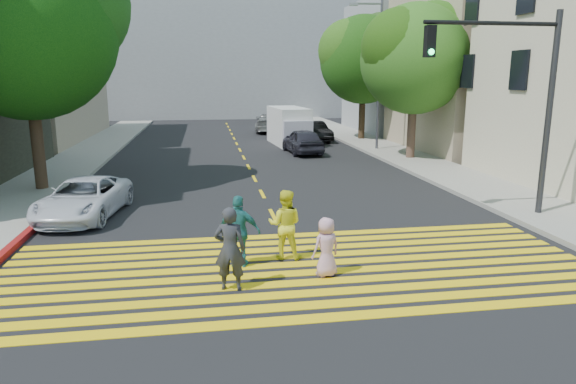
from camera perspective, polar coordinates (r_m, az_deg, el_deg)
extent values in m
plane|color=black|center=(10.58, 2.65, -10.96)|extent=(120.00, 120.00, 0.00)
cube|color=gray|center=(32.41, -20.71, 4.43)|extent=(3.00, 40.00, 0.15)
cube|color=gray|center=(26.97, 13.91, 3.38)|extent=(3.00, 60.00, 0.15)
cube|color=maroon|center=(16.76, -25.83, -3.02)|extent=(0.20, 8.00, 0.16)
cube|color=yellow|center=(9.52, 4.16, -13.77)|extent=(13.40, 0.35, 0.01)
cube|color=yellow|center=(10.00, 3.42, -12.40)|extent=(13.40, 0.35, 0.01)
cube|color=yellow|center=(10.49, 2.76, -11.15)|extent=(13.40, 0.35, 0.01)
cube|color=yellow|center=(10.99, 2.16, -10.01)|extent=(13.40, 0.35, 0.01)
cube|color=yellow|center=(11.49, 1.61, -8.97)|extent=(13.40, 0.35, 0.01)
cube|color=yellow|center=(11.99, 1.12, -8.02)|extent=(13.40, 0.35, 0.01)
cube|color=yellow|center=(12.50, 0.66, -7.14)|extent=(13.40, 0.35, 0.01)
cube|color=yellow|center=(13.01, 0.25, -6.34)|extent=(13.40, 0.35, 0.01)
cube|color=yellow|center=(13.52, -0.14, -5.59)|extent=(13.40, 0.35, 0.01)
cube|color=yellow|center=(14.04, -0.49, -4.90)|extent=(13.40, 0.35, 0.01)
cube|color=yellow|center=(16.18, -1.70, -2.53)|extent=(0.12, 1.40, 0.01)
cube|color=yellow|center=(19.07, -2.88, -0.20)|extent=(0.12, 1.40, 0.01)
cube|color=yellow|center=(21.99, -3.75, 1.51)|extent=(0.12, 1.40, 0.01)
cube|color=yellow|center=(24.93, -4.42, 2.82)|extent=(0.12, 1.40, 0.01)
cube|color=yellow|center=(27.88, -4.94, 3.85)|extent=(0.12, 1.40, 0.01)
cube|color=yellow|center=(30.85, -5.37, 4.68)|extent=(0.12, 1.40, 0.01)
cube|color=yellow|center=(33.81, -5.72, 5.37)|extent=(0.12, 1.40, 0.01)
cube|color=yellow|center=(36.79, -6.02, 5.95)|extent=(0.12, 1.40, 0.01)
cube|color=yellow|center=(39.76, -6.27, 6.44)|extent=(0.12, 1.40, 0.01)
cube|color=yellow|center=(42.74, -6.49, 6.86)|extent=(0.12, 1.40, 0.01)
cube|color=yellow|center=(45.73, -6.68, 7.23)|extent=(0.12, 1.40, 0.01)
cube|color=yellow|center=(48.71, -6.84, 7.55)|extent=(0.12, 1.40, 0.01)
cube|color=tan|center=(33.19, 22.26, 13.03)|extent=(10.00, 10.00, 10.00)
cube|color=gray|center=(43.01, 14.51, 13.25)|extent=(10.00, 10.00, 10.00)
cube|color=gray|center=(57.55, -7.41, 14.27)|extent=(30.00, 8.00, 12.00)
cylinder|color=#392D18|center=(21.28, -26.02, 4.41)|extent=(0.51, 0.51, 3.33)
sphere|color=#08390B|center=(21.19, -27.16, 15.79)|extent=(7.36, 7.36, 6.41)
sphere|color=#194511|center=(21.45, -23.75, 18.63)|extent=(5.52, 5.52, 4.81)
cylinder|color=#492C25|center=(27.50, 13.53, 6.49)|extent=(0.48, 0.48, 2.92)
sphere|color=#255B16|center=(27.37, 13.94, 14.13)|extent=(6.11, 6.11, 5.50)
sphere|color=#276517|center=(28.22, 15.74, 15.66)|extent=(4.59, 4.59, 4.13)
sphere|color=#1B4C09|center=(26.76, 12.36, 15.43)|extent=(4.28, 4.28, 3.85)
cylinder|color=black|center=(35.61, 8.19, 8.13)|extent=(0.48, 0.48, 3.05)
sphere|color=#0A3C06|center=(35.53, 8.39, 14.34)|extent=(6.49, 6.49, 5.82)
sphere|color=black|center=(36.08, 10.24, 15.64)|extent=(4.86, 4.86, 4.36)
sphere|color=#1A3C0E|center=(35.19, 6.79, 15.35)|extent=(4.54, 4.54, 4.07)
imported|color=#2C2D33|center=(10.42, -6.47, -6.30)|extent=(0.69, 0.51, 1.74)
imported|color=yellow|center=(12.15, -0.34, -3.62)|extent=(0.95, 0.82, 1.67)
imported|color=#CF99B1|center=(11.15, 4.27, -6.13)|extent=(0.75, 0.61, 1.31)
imported|color=#267477|center=(11.67, -5.45, -4.40)|extent=(1.05, 0.67, 1.66)
imported|color=silver|center=(16.97, -21.75, -0.66)|extent=(2.60, 4.56, 1.20)
imported|color=black|center=(29.23, 1.64, 5.69)|extent=(1.96, 4.26, 1.42)
imported|color=gray|center=(40.85, -2.08, 7.68)|extent=(2.87, 5.28, 1.45)
imported|color=black|center=(35.04, 2.93, 6.75)|extent=(1.92, 4.17, 1.33)
cube|color=silver|center=(33.29, 0.04, 7.35)|extent=(2.24, 4.85, 2.36)
cube|color=#ABA7BF|center=(31.32, 0.94, 6.41)|extent=(1.87, 1.27, 1.70)
cylinder|color=black|center=(31.57, -0.56, 5.52)|extent=(0.29, 0.68, 0.66)
cylinder|color=black|center=(31.94, 2.09, 5.59)|extent=(0.29, 0.68, 0.66)
cylinder|color=black|center=(34.86, -1.83, 6.18)|extent=(0.29, 0.68, 0.66)
cylinder|color=black|center=(35.20, 0.59, 6.25)|extent=(0.29, 0.68, 0.66)
cylinder|color=#2C2C2F|center=(17.24, 26.96, 7.37)|extent=(0.18, 0.18, 6.12)
cylinder|color=black|center=(16.16, 21.80, 17.02)|extent=(4.08, 0.12, 0.12)
cube|color=black|center=(15.28, 15.48, 15.83)|extent=(0.27, 0.27, 0.86)
sphere|color=#22E568|center=(15.13, 15.65, 14.77)|extent=(0.16, 0.16, 0.16)
cylinder|color=#51505D|center=(30.44, 10.10, 12.38)|extent=(0.16, 0.16, 8.41)
cylinder|color=gray|center=(30.52, 8.77, 20.00)|extent=(1.68, 0.29, 0.11)
cube|color=gray|center=(30.38, 7.30, 19.99)|extent=(0.49, 0.25, 0.14)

